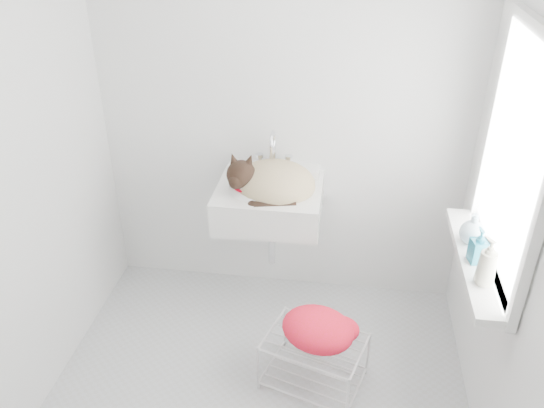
# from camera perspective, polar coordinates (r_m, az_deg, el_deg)

# --- Properties ---
(floor) EXTENTS (2.20, 2.00, 0.02)m
(floor) POSITION_cam_1_polar(r_m,az_deg,el_deg) (3.10, -1.52, -18.98)
(floor) COLOR #B2B4B7
(floor) RESTS_ON ground
(back_wall) EXTENTS (2.20, 0.02, 2.50)m
(back_wall) POSITION_cam_1_polar(r_m,az_deg,el_deg) (3.22, 1.15, 10.16)
(back_wall) COLOR white
(back_wall) RESTS_ON ground
(right_wall) EXTENTS (0.02, 2.00, 2.50)m
(right_wall) POSITION_cam_1_polar(r_m,az_deg,el_deg) (2.40, 24.92, -0.07)
(right_wall) COLOR white
(right_wall) RESTS_ON ground
(left_wall) EXTENTS (0.02, 2.00, 2.50)m
(left_wall) POSITION_cam_1_polar(r_m,az_deg,el_deg) (2.71, -25.51, 3.22)
(left_wall) COLOR white
(left_wall) RESTS_ON ground
(window_glass) EXTENTS (0.01, 0.80, 1.00)m
(window_glass) POSITION_cam_1_polar(r_m,az_deg,el_deg) (2.52, 24.02, 4.17)
(window_glass) COLOR white
(window_glass) RESTS_ON right_wall
(window_frame) EXTENTS (0.04, 0.90, 1.10)m
(window_frame) POSITION_cam_1_polar(r_m,az_deg,el_deg) (2.52, 23.69, 4.20)
(window_frame) COLOR white
(window_frame) RESTS_ON right_wall
(windowsill) EXTENTS (0.16, 0.88, 0.04)m
(windowsill) POSITION_cam_1_polar(r_m,az_deg,el_deg) (2.75, 20.31, -5.47)
(windowsill) COLOR white
(windowsill) RESTS_ON right_wall
(sink) EXTENTS (0.60, 0.52, 0.24)m
(sink) POSITION_cam_1_polar(r_m,az_deg,el_deg) (3.15, -0.28, 1.74)
(sink) COLOR white
(sink) RESTS_ON back_wall
(faucet) EXTENTS (0.22, 0.15, 0.22)m
(faucet) POSITION_cam_1_polar(r_m,az_deg,el_deg) (3.25, 0.18, 5.40)
(faucet) COLOR silver
(faucet) RESTS_ON sink
(cat) EXTENTS (0.49, 0.40, 0.30)m
(cat) POSITION_cam_1_polar(r_m,az_deg,el_deg) (3.12, -0.13, 2.24)
(cat) COLOR tan
(cat) RESTS_ON sink
(wire_rack) EXTENTS (0.57, 0.47, 0.29)m
(wire_rack) POSITION_cam_1_polar(r_m,az_deg,el_deg) (3.06, 4.33, -15.80)
(wire_rack) COLOR silver
(wire_rack) RESTS_ON floor
(towel) EXTENTS (0.46, 0.40, 0.16)m
(towel) POSITION_cam_1_polar(r_m,az_deg,el_deg) (2.94, 4.70, -13.49)
(towel) COLOR red
(towel) RESTS_ON wire_rack
(bottle_a) EXTENTS (0.10, 0.10, 0.19)m
(bottle_a) POSITION_cam_1_polar(r_m,az_deg,el_deg) (2.58, 20.91, -7.64)
(bottle_a) COLOR beige
(bottle_a) RESTS_ON windowsill
(bottle_b) EXTENTS (0.09, 0.09, 0.17)m
(bottle_b) POSITION_cam_1_polar(r_m,az_deg,el_deg) (2.71, 20.30, -5.54)
(bottle_b) COLOR #186C85
(bottle_b) RESTS_ON windowsill
(bottle_c) EXTENTS (0.17, 0.17, 0.16)m
(bottle_c) POSITION_cam_1_polar(r_m,az_deg,el_deg) (2.84, 19.77, -3.69)
(bottle_c) COLOR silver
(bottle_c) RESTS_ON windowsill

